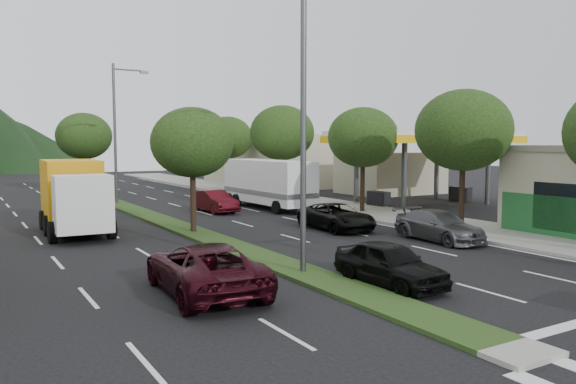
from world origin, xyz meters
TOP-DOWN VIEW (x-y plane):
  - ground at (0.00, 0.00)m, footprint 160.00×160.00m
  - sidewalk_right at (12.50, 25.00)m, footprint 5.00×90.00m
  - median at (0.00, 28.00)m, footprint 1.60×56.00m
  - gas_canopy at (19.00, 22.00)m, footprint 12.20×8.20m
  - bldg_right_far at (19.50, 44.00)m, footprint 10.00×16.00m
  - tree_r_b at (12.00, 12.00)m, footprint 4.80×4.80m
  - tree_r_c at (12.00, 20.00)m, footprint 4.40×4.40m
  - tree_r_d at (12.00, 30.00)m, footprint 5.00×5.00m
  - tree_r_e at (12.00, 40.00)m, footprint 4.60×4.60m
  - tree_med_near at (0.00, 18.00)m, footprint 4.00×4.00m
  - tree_med_far at (0.00, 44.00)m, footprint 4.80×4.80m
  - streetlight_near at (0.21, 8.00)m, footprint 2.60×0.25m
  - streetlight_mid at (0.21, 33.00)m, footprint 2.60×0.25m
  - suv_maroon at (-3.75, 7.47)m, footprint 2.90×5.60m
  - car_queue_a at (1.50, 5.36)m, footprint 1.73×4.09m
  - car_queue_b at (8.75, 10.36)m, footprint 2.10×4.77m
  - car_queue_c at (4.29, 25.29)m, footprint 1.71×4.28m
  - car_queue_d at (6.67, 15.36)m, footprint 2.36×4.88m
  - box_truck at (-4.96, 21.17)m, footprint 3.11×7.32m
  - motorhome at (8.25, 25.45)m, footprint 2.92×8.56m

SIDE VIEW (x-z plane):
  - ground at x=0.00m, z-range 0.00..0.00m
  - median at x=0.00m, z-range 0.00..0.12m
  - sidewalk_right at x=12.50m, z-range 0.00..0.15m
  - car_queue_d at x=6.67m, z-range 0.00..1.34m
  - car_queue_b at x=8.75m, z-range 0.00..1.36m
  - car_queue_a at x=1.50m, z-range 0.00..1.38m
  - car_queue_c at x=4.29m, z-range 0.00..1.39m
  - suv_maroon at x=-3.75m, z-range 0.00..1.51m
  - box_truck at x=-4.96m, z-range -0.10..3.45m
  - motorhome at x=8.25m, z-range 0.11..3.36m
  - bldg_right_far at x=19.50m, z-range 0.00..5.20m
  - tree_med_near at x=0.00m, z-range 1.42..7.44m
  - gas_canopy at x=19.00m, z-range 2.02..7.27m
  - tree_r_c at x=12.00m, z-range 1.51..7.99m
  - tree_r_e at x=12.00m, z-range 1.54..8.25m
  - tree_med_far at x=0.00m, z-range 1.54..8.47m
  - tree_r_b at x=12.00m, z-range 1.57..8.50m
  - tree_r_d at x=12.00m, z-range 1.60..8.76m
  - streetlight_near at x=0.21m, z-range 0.58..10.58m
  - streetlight_mid at x=0.21m, z-range 0.58..10.58m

